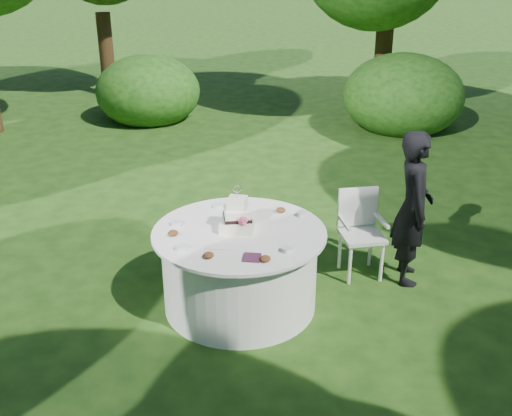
# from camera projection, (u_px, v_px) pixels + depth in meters

# --- Properties ---
(ground) EXTENTS (80.00, 80.00, 0.00)m
(ground) POSITION_uv_depth(u_px,v_px,m) (240.00, 304.00, 5.63)
(ground) COLOR #17390F
(ground) RESTS_ON ground
(napkins) EXTENTS (0.14, 0.14, 0.02)m
(napkins) POSITION_uv_depth(u_px,v_px,m) (252.00, 258.00, 4.85)
(napkins) COLOR #451D37
(napkins) RESTS_ON table
(feather_plume) EXTENTS (0.48, 0.07, 0.01)m
(feather_plume) POSITION_uv_depth(u_px,v_px,m) (219.00, 248.00, 5.01)
(feather_plume) COLOR white
(feather_plume) RESTS_ON table
(guest) EXTENTS (0.38, 0.57, 1.54)m
(guest) POSITION_uv_depth(u_px,v_px,m) (413.00, 208.00, 5.78)
(guest) COLOR black
(guest) RESTS_ON ground
(table) EXTENTS (1.56, 1.56, 0.77)m
(table) POSITION_uv_depth(u_px,v_px,m) (240.00, 268.00, 5.47)
(table) COLOR white
(table) RESTS_ON ground
(cake) EXTENTS (0.31, 0.32, 0.42)m
(cake) POSITION_uv_depth(u_px,v_px,m) (238.00, 217.00, 5.31)
(cake) COLOR silver
(cake) RESTS_ON table
(chair) EXTENTS (0.51, 0.51, 0.88)m
(chair) POSITION_uv_depth(u_px,v_px,m) (360.00, 226.00, 6.01)
(chair) COLOR silver
(chair) RESTS_ON ground
(votives) EXTENTS (1.22, 1.00, 0.04)m
(votives) POSITION_uv_depth(u_px,v_px,m) (233.00, 227.00, 5.35)
(votives) COLOR silver
(votives) RESTS_ON table
(petal_cups) EXTENTS (0.98, 1.06, 0.05)m
(petal_cups) POSITION_uv_depth(u_px,v_px,m) (233.00, 238.00, 5.14)
(petal_cups) COLOR #562D16
(petal_cups) RESTS_ON table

